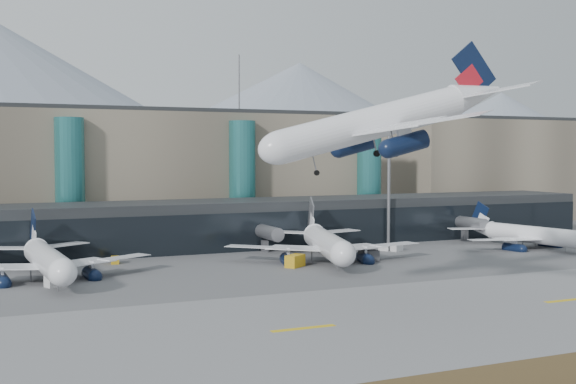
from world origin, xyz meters
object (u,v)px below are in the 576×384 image
object	(u,v)px
lightmast_mid	(389,179)
veh_e	(550,242)
veh_c	(369,256)
hero_jet	(395,111)
jet_parked_left	(44,251)
jet_parked_right	(520,229)
veh_g	(384,248)
jet_parked_mid	(323,235)
veh_a	(56,281)
veh_d	(397,247)
veh_h	(295,261)
veh_b	(115,260)

from	to	relation	value
lightmast_mid	veh_e	xyz separation A→B (m)	(30.50, -16.90, -13.64)
veh_c	lightmast_mid	bearing A→B (deg)	48.26
lightmast_mid	hero_jet	world-z (taller)	hero_jet
jet_parked_left	jet_parked_right	world-z (taller)	jet_parked_left
jet_parked_right	veh_g	xyz separation A→B (m)	(-29.95, 6.57, -3.29)
veh_c	jet_parked_mid	bearing A→B (deg)	143.78
jet_parked_mid	lightmast_mid	bearing A→B (deg)	-41.35
jet_parked_mid	veh_g	world-z (taller)	jet_parked_mid
jet_parked_left	veh_a	size ratio (longest dim) A/B	11.63
veh_g	veh_c	bearing A→B (deg)	-77.37
jet_parked_left	veh_a	xyz separation A→B (m)	(0.90, -8.49, -3.56)
lightmast_mid	veh_e	world-z (taller)	lightmast_mid
jet_parked_left	jet_parked_mid	world-z (taller)	jet_parked_mid
veh_g	veh_e	bearing A→B (deg)	43.11
hero_jet	jet_parked_left	world-z (taller)	hero_jet
hero_jet	jet_parked_mid	world-z (taller)	hero_jet
jet_parked_right	jet_parked_mid	bearing A→B (deg)	78.93
jet_parked_left	veh_d	size ratio (longest dim) A/B	13.04
jet_parked_left	veh_c	bearing A→B (deg)	-98.26
hero_jet	veh_d	xyz separation A→B (m)	(28.75, 44.94, -24.90)
veh_g	veh_h	xyz separation A→B (m)	(-25.76, -12.15, 0.43)
jet_parked_left	veh_g	bearing A→B (deg)	-88.10
veh_a	veh_h	world-z (taller)	veh_h
lightmast_mid	jet_parked_mid	size ratio (longest dim) A/B	0.65
jet_parked_mid	jet_parked_right	distance (m)	47.28
hero_jet	jet_parked_mid	xyz separation A→B (m)	(9.28, 39.90, -20.95)
veh_b	veh_c	xyz separation A→B (m)	(44.20, -15.67, 0.33)
jet_parked_right	veh_d	world-z (taller)	jet_parked_right
lightmast_mid	veh_h	world-z (taller)	lightmast_mid
hero_jet	veh_c	xyz separation A→B (m)	(16.44, 35.08, -24.70)
hero_jet	veh_a	xyz separation A→B (m)	(-40.02, 31.37, -24.82)
hero_jet	veh_g	xyz separation A→B (m)	(26.60, 46.24, -25.05)
veh_b	veh_c	world-z (taller)	veh_c
hero_jet	veh_d	bearing A→B (deg)	60.04
lightmast_mid	veh_g	size ratio (longest dim) A/B	11.45
veh_a	veh_g	size ratio (longest dim) A/B	1.40
veh_a	veh_c	size ratio (longest dim) A/B	0.87
veh_g	veh_a	bearing A→B (deg)	-112.47
jet_parked_left	veh_e	size ratio (longest dim) A/B	13.27
veh_d	veh_g	world-z (taller)	veh_d
veh_g	jet_parked_mid	bearing A→B (deg)	-104.96
veh_b	veh_h	xyz separation A→B (m)	(28.60, -16.66, 0.42)
lightmast_mid	jet_parked_right	world-z (taller)	lightmast_mid
jet_parked_mid	veh_c	xyz separation A→B (m)	(7.16, -4.82, -3.75)
veh_a	veh_d	world-z (taller)	veh_a
veh_c	jet_parked_left	bearing A→B (deg)	172.97
veh_c	veh_h	distance (m)	15.64
veh_c	veh_a	bearing A→B (deg)	-178.51
veh_g	veh_h	world-z (taller)	veh_h
hero_jet	veh_h	distance (m)	42.05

